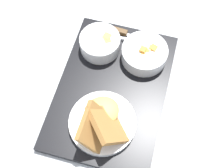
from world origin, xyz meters
TOP-DOWN VIEW (x-y plane):
  - ground_plane at (0.00, 0.00)m, footprint 4.00×4.00m
  - serving_tray at (0.00, 0.00)m, footprint 0.46×0.32m
  - bowl_salad at (-0.12, 0.07)m, footprint 0.14×0.14m
  - bowl_soup at (-0.13, -0.07)m, footprint 0.12×0.12m
  - plate_main at (0.11, -0.00)m, footprint 0.18×0.18m
  - knife at (-0.19, -0.01)m, footprint 0.03×0.19m
  - spoon at (-0.17, -0.00)m, footprint 0.03×0.14m

SIDE VIEW (x-z plane):
  - ground_plane at x=0.00m, z-range 0.00..0.00m
  - serving_tray at x=0.00m, z-range 0.00..0.02m
  - spoon at x=-0.17m, z-range 0.02..0.03m
  - knife at x=-0.19m, z-range 0.02..0.03m
  - plate_main at x=0.11m, z-range -0.01..0.09m
  - bowl_salad at x=-0.12m, z-range 0.02..0.07m
  - bowl_soup at x=-0.13m, z-range 0.02..0.07m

